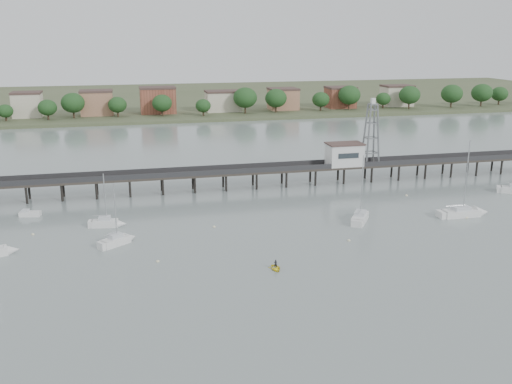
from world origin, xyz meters
TOP-DOWN VIEW (x-y plane):
  - ground_plane at (0.00, 0.00)m, footprint 500.00×500.00m
  - pier at (0.00, 60.00)m, footprint 150.00×5.00m
  - pier_building at (25.00, 60.00)m, footprint 8.40×5.40m
  - lattice_tower at (31.50, 60.00)m, footprint 3.20×3.20m
  - sailboat_b at (-28.44, 39.22)m, footprint 6.29×2.53m
  - sailboat_d at (38.76, 30.09)m, footprint 9.62×2.83m
  - sailboat_c at (17.72, 32.61)m, footprint 6.33×7.95m
  - sailboat_f at (-26.60, 29.82)m, footprint 6.42×5.47m
  - white_tender at (-43.49, 49.08)m, footprint 4.11×2.34m
  - yellow_dinghy at (-4.12, 13.57)m, footprint 1.86×0.54m
  - dinghy_occupant at (-4.12, 13.57)m, footprint 0.51×1.28m
  - mooring_buoys at (1.69, 31.59)m, footprint 79.62×25.69m
  - far_shore at (0.36, 239.58)m, footprint 500.00×170.00m

SIDE VIEW (x-z plane):
  - ground_plane at x=0.00m, z-range 0.00..0.00m
  - yellow_dinghy at x=-4.12m, z-range -1.31..1.31m
  - dinghy_occupant at x=-4.12m, z-range -0.15..0.15m
  - mooring_buoys at x=1.69m, z-range -0.12..0.28m
  - white_tender at x=-43.49m, z-range -0.29..1.22m
  - sailboat_d at x=38.76m, z-range -7.24..8.50m
  - sailboat_c at x=17.72m, z-range -5.97..7.25m
  - sailboat_f at x=-26.60m, z-range -4.86..6.17m
  - sailboat_b at x=-28.44m, z-range -4.50..5.82m
  - far_shore at x=0.36m, z-range -4.25..6.15m
  - pier at x=0.00m, z-range 1.04..6.54m
  - pier_building at x=25.00m, z-range 4.02..9.32m
  - lattice_tower at x=31.50m, z-range 3.35..18.85m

